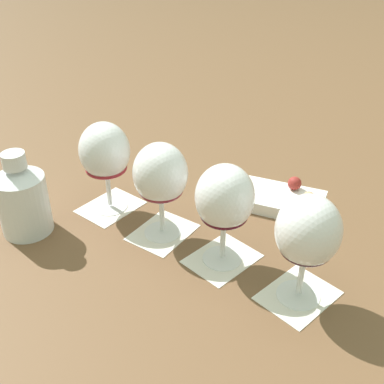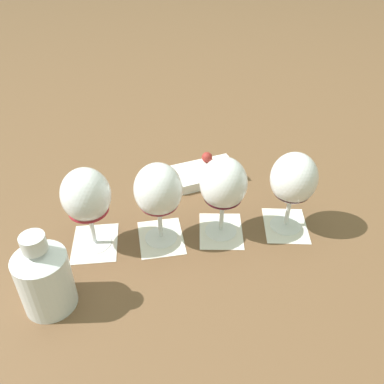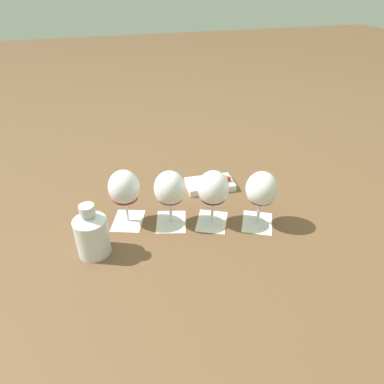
{
  "view_description": "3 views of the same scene",
  "coord_description": "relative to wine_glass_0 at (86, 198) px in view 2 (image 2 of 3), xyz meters",
  "views": [
    {
      "loc": [
        0.21,
        -0.64,
        0.54
      ],
      "look_at": [
        -0.0,
        0.0,
        0.11
      ],
      "focal_mm": 45.0,
      "sensor_mm": 36.0,
      "label": 1
    },
    {
      "loc": [
        -0.3,
        -0.58,
        0.59
      ],
      "look_at": [
        -0.0,
        0.0,
        0.11
      ],
      "focal_mm": 38.0,
      "sensor_mm": 36.0,
      "label": 2
    },
    {
      "loc": [
        -0.27,
        -0.83,
        0.67
      ],
      "look_at": [
        -0.0,
        0.0,
        0.11
      ],
      "focal_mm": 32.0,
      "sensor_mm": 36.0,
      "label": 3
    }
  ],
  "objects": [
    {
      "name": "ground_plane",
      "position": [
        0.2,
        -0.07,
        -0.12
      ],
      "size": [
        8.0,
        8.0,
        0.0
      ],
      "primitive_type": "plane",
      "color": "brown"
    },
    {
      "name": "tasting_card_0",
      "position": [
        0.0,
        0.0,
        -0.12
      ],
      "size": [
        0.13,
        0.14,
        0.0
      ],
      "color": "silver",
      "rests_on": "ground_plane"
    },
    {
      "name": "tasting_card_1",
      "position": [
        0.13,
        -0.05,
        -0.12
      ],
      "size": [
        0.12,
        0.14,
        0.0
      ],
      "color": "silver",
      "rests_on": "ground_plane"
    },
    {
      "name": "tasting_card_2",
      "position": [
        0.26,
        -0.09,
        -0.12
      ],
      "size": [
        0.14,
        0.15,
        0.0
      ],
      "color": "silver",
      "rests_on": "ground_plane"
    },
    {
      "name": "tasting_card_3",
      "position": [
        0.39,
        -0.13,
        -0.12
      ],
      "size": [
        0.14,
        0.15,
        0.0
      ],
      "color": "silver",
      "rests_on": "ground_plane"
    },
    {
      "name": "wine_glass_0",
      "position": [
        0.0,
        0.0,
        0.0
      ],
      "size": [
        0.1,
        0.1,
        0.18
      ],
      "color": "white",
      "rests_on": "tasting_card_0"
    },
    {
      "name": "wine_glass_1",
      "position": [
        0.13,
        -0.05,
        -0.0
      ],
      "size": [
        0.1,
        0.1,
        0.18
      ],
      "color": "white",
      "rests_on": "tasting_card_1"
    },
    {
      "name": "wine_glass_2",
      "position": [
        0.26,
        -0.09,
        -0.0
      ],
      "size": [
        0.1,
        0.1,
        0.18
      ],
      "color": "white",
      "rests_on": "tasting_card_2"
    },
    {
      "name": "wine_glass_3",
      "position": [
        0.39,
        -0.13,
        -0.0
      ],
      "size": [
        0.1,
        0.1,
        0.18
      ],
      "color": "white",
      "rests_on": "tasting_card_3"
    },
    {
      "name": "ceramic_vase",
      "position": [
        -0.11,
        -0.12,
        -0.05
      ],
      "size": [
        0.09,
        0.09,
        0.16
      ],
      "color": "silver",
      "rests_on": "ground_plane"
    },
    {
      "name": "snack_dish",
      "position": [
        0.33,
        0.11,
        -0.11
      ],
      "size": [
        0.18,
        0.11,
        0.05
      ],
      "color": "white",
      "rests_on": "ground_plane"
    }
  ]
}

